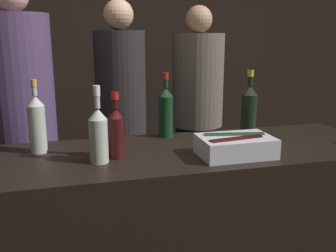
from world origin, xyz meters
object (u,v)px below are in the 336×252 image
person_blond_tee (121,110)px  ice_bin_with_bottles (235,145)px  rose_wine_bottle (37,123)px  red_wine_bottle_burgundy (166,111)px  person_grey_polo (22,116)px  person_in_hoodie (197,105)px  champagne_bottle (249,109)px  white_wine_bottle (98,133)px  red_wine_bottle_tall (116,131)px

person_blond_tee → ice_bin_with_bottles: bearing=121.7°
ice_bin_with_bottles → rose_wine_bottle: (-0.91, 0.29, 0.10)m
red_wine_bottle_burgundy → person_grey_polo: (-0.81, 0.43, -0.08)m
ice_bin_with_bottles → person_in_hoodie: (0.25, 1.27, -0.05)m
red_wine_bottle_burgundy → champagne_bottle: 0.47m
white_wine_bottle → person_grey_polo: person_grey_polo is taller
rose_wine_bottle → red_wine_bottle_burgundy: 0.69m
white_wine_bottle → ice_bin_with_bottles: bearing=-5.8°
red_wine_bottle_tall → person_in_hoodie: person_in_hoodie is taller
rose_wine_bottle → red_wine_bottle_tall: (0.36, -0.18, -0.02)m
ice_bin_with_bottles → person_grey_polo: size_ratio=0.19×
red_wine_bottle_burgundy → champagne_bottle: champagne_bottle is taller
ice_bin_with_bottles → rose_wine_bottle: bearing=162.2°
champagne_bottle → person_blond_tee: 1.01m
rose_wine_bottle → person_grey_polo: bearing=103.7°
rose_wine_bottle → person_blond_tee: (0.52, 0.82, -0.12)m
champagne_bottle → person_blond_tee: size_ratio=0.21×
person_blond_tee → person_grey_polo: size_ratio=0.95×
red_wine_bottle_burgundy → champagne_bottle: (0.46, -0.10, 0.01)m
champagne_bottle → white_wine_bottle: bearing=-163.2°
person_blond_tee → white_wine_bottle: bearing=89.3°
ice_bin_with_bottles → red_wine_bottle_tall: red_wine_bottle_tall is taller
rose_wine_bottle → person_in_hoodie: person_in_hoodie is taller
champagne_bottle → person_in_hoodie: size_ratio=0.21×
red_wine_bottle_tall → champagne_bottle: 0.81m
ice_bin_with_bottles → person_grey_polo: bearing=140.9°
red_wine_bottle_burgundy → red_wine_bottle_tall: red_wine_bottle_burgundy is taller
red_wine_bottle_burgundy → champagne_bottle: size_ratio=0.96×
white_wine_bottle → person_blond_tee: (0.24, 1.05, -0.11)m
red_wine_bottle_tall → person_blond_tee: (0.16, 1.00, -0.11)m
red_wine_bottle_burgundy → white_wine_bottle: red_wine_bottle_burgundy is taller
ice_bin_with_bottles → champagne_bottle: size_ratio=0.92×
ice_bin_with_bottles → white_wine_bottle: (-0.64, 0.06, 0.08)m
red_wine_bottle_burgundy → white_wine_bottle: 0.54m
champagne_bottle → white_wine_bottle: 0.90m
champagne_bottle → rose_wine_bottle: bearing=-178.3°
white_wine_bottle → champagne_bottle: bearing=16.8°
red_wine_bottle_burgundy → red_wine_bottle_tall: size_ratio=1.16×
red_wine_bottle_burgundy → person_grey_polo: person_grey_polo is taller
rose_wine_bottle → red_wine_bottle_tall: bearing=-26.6°
person_in_hoodie → person_blond_tee: size_ratio=0.99×
person_in_hoodie → person_grey_polo: bearing=166.4°
person_in_hoodie → person_blond_tee: person_blond_tee is taller
rose_wine_bottle → red_wine_bottle_tall: rose_wine_bottle is taller
champagne_bottle → white_wine_bottle: (-0.86, -0.26, -0.02)m
person_in_hoodie → ice_bin_with_bottles: bearing=-132.5°
red_wine_bottle_burgundy → red_wine_bottle_tall: 0.44m
white_wine_bottle → person_blond_tee: bearing=77.0°
ice_bin_with_bottles → red_wine_bottle_tall: size_ratio=1.11×
champagne_bottle → person_blond_tee: bearing=128.2°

